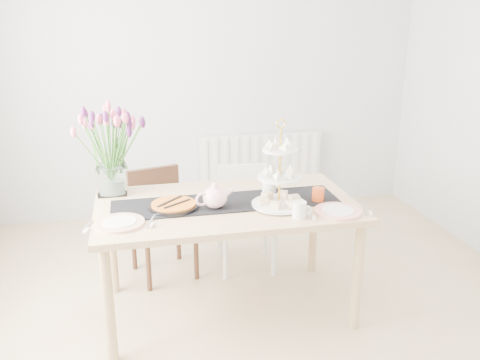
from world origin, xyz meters
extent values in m
plane|color=tan|center=(0.00, 0.00, 0.00)|extent=(4.50, 4.50, 0.00)
plane|color=#BBBEC0|center=(0.00, 2.25, 1.30)|extent=(4.00, 0.00, 4.00)
cube|color=white|center=(0.50, 2.19, 0.45)|extent=(1.20, 0.08, 0.60)
cube|color=tan|center=(-0.18, 0.44, 0.73)|extent=(1.60, 0.90, 0.04)
cylinder|color=tan|center=(-0.91, 0.06, 0.35)|extent=(0.06, 0.06, 0.71)
cylinder|color=tan|center=(0.55, 0.06, 0.35)|extent=(0.06, 0.06, 0.71)
cylinder|color=tan|center=(-0.91, 0.82, 0.35)|extent=(0.06, 0.06, 0.71)
cylinder|color=tan|center=(0.55, 0.82, 0.35)|extent=(0.06, 0.06, 0.71)
cube|color=#3C2415|center=(-0.54, 1.01, 0.40)|extent=(0.48, 0.48, 0.04)
cube|color=#3C2415|center=(-0.59, 1.17, 0.60)|extent=(0.39, 0.14, 0.37)
cylinder|color=#3C2415|center=(-0.67, 0.79, 0.19)|extent=(0.04, 0.04, 0.38)
cylinder|color=#3C2415|center=(-0.32, 0.88, 0.19)|extent=(0.04, 0.04, 0.38)
cylinder|color=#3C2415|center=(-0.76, 1.13, 0.19)|extent=(0.04, 0.04, 0.38)
cylinder|color=#3C2415|center=(-0.42, 1.23, 0.19)|extent=(0.04, 0.04, 0.38)
cube|color=white|center=(0.08, 1.00, 0.39)|extent=(0.41, 0.41, 0.04)
cube|color=white|center=(0.09, 1.17, 0.59)|extent=(0.38, 0.07, 0.36)
cylinder|color=white|center=(-0.12, 0.83, 0.18)|extent=(0.04, 0.04, 0.37)
cylinder|color=white|center=(0.24, 0.80, 0.18)|extent=(0.04, 0.04, 0.37)
cylinder|color=white|center=(-0.09, 1.19, 0.18)|extent=(0.04, 0.04, 0.37)
cylinder|color=white|center=(0.27, 1.16, 0.18)|extent=(0.04, 0.04, 0.37)
cube|color=black|center=(-0.18, 0.44, 0.75)|extent=(1.40, 0.35, 0.01)
cube|color=silver|center=(-0.87, 0.78, 0.84)|extent=(0.18, 0.18, 0.18)
cylinder|color=gold|center=(0.12, 0.32, 0.99)|extent=(0.01, 0.01, 0.49)
cylinder|color=white|center=(0.12, 0.32, 0.77)|extent=(0.33, 0.33, 0.01)
cylinder|color=white|center=(0.12, 0.32, 0.94)|extent=(0.27, 0.27, 0.01)
cylinder|color=white|center=(0.12, 0.32, 1.11)|extent=(0.21, 0.21, 0.01)
cylinder|color=white|center=(0.13, 0.57, 0.80)|extent=(0.11, 0.11, 0.09)
cylinder|color=black|center=(-0.50, 0.42, 0.76)|extent=(0.30, 0.30, 0.03)
cylinder|color=orange|center=(-0.50, 0.42, 0.78)|extent=(0.27, 0.27, 0.01)
cylinder|color=white|center=(0.19, 0.13, 0.80)|extent=(0.10, 0.10, 0.10)
cylinder|color=#DD4F18|center=(0.38, 0.34, 0.80)|extent=(0.10, 0.10, 0.09)
cylinder|color=white|center=(-0.82, 0.25, 0.76)|extent=(0.35, 0.35, 0.01)
cylinder|color=white|center=(0.44, 0.15, 0.76)|extent=(0.36, 0.36, 0.01)
camera|label=1|loc=(-0.72, -2.44, 1.88)|focal=38.00mm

